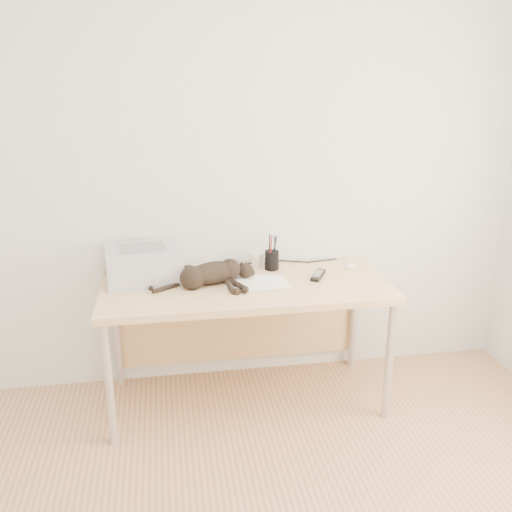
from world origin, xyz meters
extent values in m
plane|color=white|center=(0.00, 1.75, 1.30)|extent=(3.50, 0.00, 3.50)
cube|color=#E6C087|center=(0.00, 1.39, 0.72)|extent=(1.60, 0.70, 0.04)
cylinder|color=#BBBBBD|center=(-0.75, 1.09, 0.35)|extent=(0.04, 0.04, 0.70)
cylinder|color=#BBBBBD|center=(0.75, 1.09, 0.35)|extent=(0.04, 0.04, 0.70)
cylinder|color=#BBBBBD|center=(-0.75, 1.69, 0.35)|extent=(0.04, 0.04, 0.70)
cylinder|color=#BBBBBD|center=(0.75, 1.69, 0.35)|extent=(0.04, 0.04, 0.70)
cube|color=#E6C087|center=(0.00, 1.72, 0.40)|extent=(1.48, 0.02, 0.60)
cube|color=#A4A5A9|center=(-0.56, 1.56, 0.83)|extent=(0.45, 0.39, 0.18)
cube|color=black|center=(-0.56, 1.56, 0.84)|extent=(0.35, 0.06, 0.11)
cube|color=slate|center=(-0.56, 1.56, 0.93)|extent=(0.26, 0.20, 0.01)
cube|color=white|center=(0.07, 1.39, 0.74)|extent=(0.32, 0.23, 0.00)
cube|color=white|center=(0.04, 1.41, 0.74)|extent=(0.35, 0.27, 0.00)
ellipsoid|color=black|center=(-0.18, 1.42, 0.80)|extent=(0.33, 0.22, 0.13)
sphere|color=black|center=(-0.30, 1.37, 0.80)|extent=(0.13, 0.13, 0.13)
ellipsoid|color=black|center=(0.01, 1.47, 0.79)|extent=(0.11, 0.11, 0.08)
cone|color=black|center=(-0.01, 1.51, 0.82)|extent=(0.04, 0.05, 0.04)
cone|color=black|center=(0.02, 1.51, 0.81)|extent=(0.04, 0.05, 0.04)
cylinder|color=black|center=(-0.10, 1.33, 0.76)|extent=(0.08, 0.18, 0.03)
cylinder|color=black|center=(-0.05, 1.34, 0.76)|extent=(0.08, 0.18, 0.03)
cylinder|color=black|center=(-0.43, 1.38, 0.75)|extent=(0.19, 0.08, 0.02)
imported|color=white|center=(0.11, 1.67, 0.78)|extent=(0.13, 0.13, 0.09)
cylinder|color=black|center=(0.19, 1.60, 0.80)|extent=(0.08, 0.08, 0.11)
cylinder|color=#990C0C|center=(0.18, 1.60, 0.87)|extent=(0.01, 0.01, 0.15)
cylinder|color=navy|center=(0.20, 1.61, 0.87)|extent=(0.01, 0.01, 0.15)
cylinder|color=black|center=(0.19, 1.59, 0.87)|extent=(0.01, 0.01, 0.15)
cube|color=slate|center=(-0.09, 1.63, 0.75)|extent=(0.07, 0.19, 0.02)
cube|color=black|center=(0.43, 1.43, 0.75)|extent=(0.13, 0.18, 0.02)
ellipsoid|color=white|center=(0.67, 1.57, 0.76)|extent=(0.09, 0.11, 0.03)
camera|label=1|loc=(-0.43, -1.54, 1.88)|focal=40.00mm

